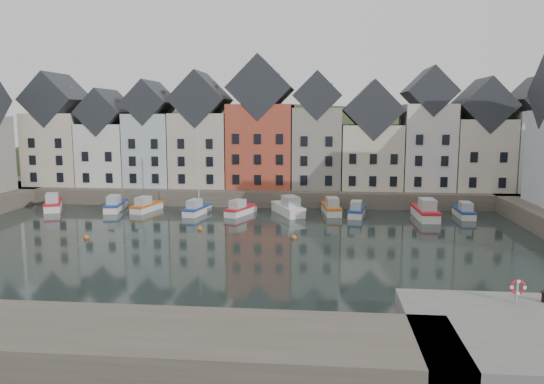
# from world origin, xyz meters

# --- Properties ---
(ground) EXTENTS (260.00, 260.00, 0.00)m
(ground) POSITION_xyz_m (0.00, 0.00, 0.00)
(ground) COLOR black
(ground) RESTS_ON ground
(far_quay) EXTENTS (90.00, 16.00, 2.00)m
(far_quay) POSITION_xyz_m (0.00, 30.00, 1.00)
(far_quay) COLOR #4E473C
(far_quay) RESTS_ON ground
(hillside) EXTENTS (153.60, 70.40, 64.00)m
(hillside) POSITION_xyz_m (0.02, 56.00, -17.96)
(hillside) COLOR #222E17
(hillside) RESTS_ON ground
(far_terrace) EXTENTS (72.37, 8.16, 17.78)m
(far_terrace) POSITION_xyz_m (3.21, 28.00, 8.88)
(far_terrace) COLOR beige
(far_terrace) RESTS_ON far_quay
(mooring_buoys) EXTENTS (20.50, 5.50, 0.50)m
(mooring_buoys) POSITION_xyz_m (-4.00, 5.33, 0.15)
(mooring_buoys) COLOR #CA5D17
(mooring_buoys) RESTS_ON ground
(boat_a) EXTENTS (4.37, 6.47, 2.39)m
(boat_a) POSITION_xyz_m (-25.34, 18.04, 0.71)
(boat_a) COLOR silver
(boat_a) RESTS_ON ground
(boat_b) EXTENTS (2.68, 5.99, 2.22)m
(boat_b) POSITION_xyz_m (-17.21, 18.14, 0.66)
(boat_b) COLOR silver
(boat_b) RESTS_ON ground
(boat_c) EXTENTS (2.76, 5.68, 2.09)m
(boat_c) POSITION_xyz_m (-13.21, 18.11, 0.62)
(boat_c) COLOR silver
(boat_c) RESTS_ON ground
(boat_d) EXTENTS (2.62, 5.61, 10.31)m
(boat_d) POSITION_xyz_m (-6.45, 16.76, 0.67)
(boat_d) COLOR silver
(boat_d) RESTS_ON ground
(boat_e) EXTENTS (3.50, 5.66, 2.08)m
(boat_e) POSITION_xyz_m (-1.18, 17.02, 0.62)
(boat_e) COLOR silver
(boat_e) RESTS_ON ground
(boat_f) EXTENTS (4.66, 6.96, 2.57)m
(boat_f) POSITION_xyz_m (4.59, 17.70, 0.77)
(boat_f) COLOR silver
(boat_f) RESTS_ON ground
(boat_g) EXTENTS (2.58, 6.16, 2.30)m
(boat_g) POSITION_xyz_m (9.75, 18.76, 0.68)
(boat_g) COLOR silver
(boat_g) RESTS_ON ground
(boat_h) EXTENTS (2.47, 5.57, 2.07)m
(boat_h) POSITION_xyz_m (12.72, 17.60, 0.62)
(boat_h) COLOR silver
(boat_h) RESTS_ON ground
(boat_i) EXTENTS (2.36, 7.03, 2.68)m
(boat_i) POSITION_xyz_m (20.53, 16.67, 0.80)
(boat_i) COLOR silver
(boat_i) RESTS_ON ground
(boat_j) EXTENTS (1.74, 5.43, 2.08)m
(boat_j) POSITION_xyz_m (25.23, 18.11, 0.62)
(boat_j) COLOR silver
(boat_j) RESTS_ON ground
(life_ring_post) EXTENTS (0.80, 0.17, 1.30)m
(life_ring_post) POSITION_xyz_m (19.10, -16.86, 2.86)
(life_ring_post) COLOR gray
(life_ring_post) RESTS_ON near_quay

